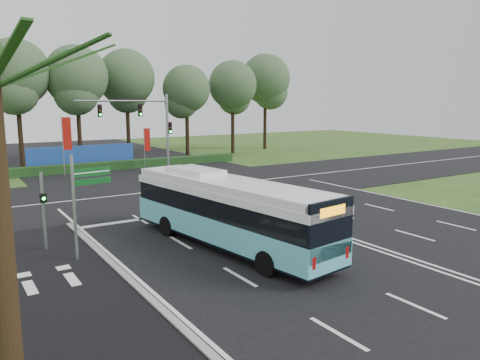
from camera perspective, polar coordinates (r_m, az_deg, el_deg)
name	(u,v)px	position (r m, az deg, el deg)	size (l,w,h in m)	color
ground	(294,223)	(24.94, 6.57, -5.26)	(120.00, 120.00, 0.00)	#2D4C19
road_main	(294,223)	(24.93, 6.57, -5.21)	(20.00, 120.00, 0.04)	black
road_cross	(191,188)	(34.82, -6.01, -0.97)	(120.00, 14.00, 0.05)	black
bike_path	(58,294)	(17.08, -21.32, -12.83)	(5.00, 18.00, 0.06)	black
kerb_strip	(128,279)	(17.63, -13.52, -11.61)	(0.25, 18.00, 0.12)	gray
city_bus	(228,211)	(20.33, -1.49, -3.82)	(3.89, 11.59, 3.26)	#58BECC
pedestrian_signal	(44,209)	(21.56, -22.83, -3.23)	(0.30, 0.42, 3.40)	gray
street_sign	(82,195)	(19.66, -18.69, -1.69)	(1.66, 0.37, 4.29)	gray
banner_flag_left	(66,138)	(42.25, -20.46, 4.86)	(0.76, 0.19, 5.17)	gray
banner_flag_mid	(147,142)	(44.64, -11.32, 4.57)	(0.58, 0.17, 3.98)	gray
traffic_light_gantry	(148,121)	(42.12, -11.12, 7.08)	(8.41, 0.28, 7.00)	gray
hedge	(132,164)	(46.14, -13.03, 1.89)	(22.00, 1.20, 0.80)	#133514
blue_hoarding	(82,157)	(47.29, -18.66, 2.67)	(10.00, 0.30, 2.20)	#1C4499
eucalyptus_row	(101,77)	(52.19, -16.56, 11.90)	(49.07, 9.29, 12.68)	black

